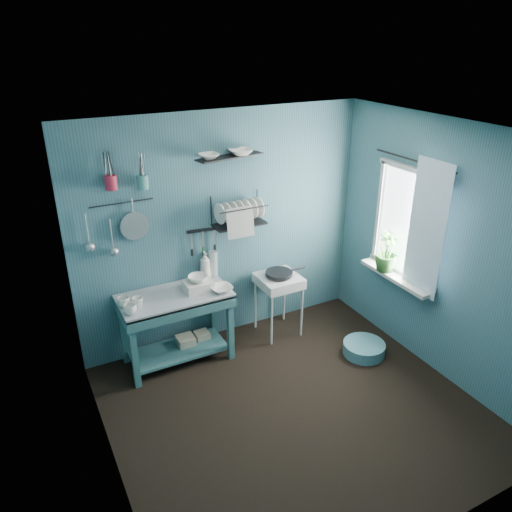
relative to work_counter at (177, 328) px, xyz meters
name	(u,v)px	position (x,y,z in m)	size (l,w,h in m)	color
floor	(294,409)	(0.68, -1.21, -0.39)	(3.20, 3.20, 0.00)	black
ceiling	(305,136)	(0.68, -1.21, 2.11)	(3.20, 3.20, 0.00)	silver
wall_back	(223,230)	(0.68, 0.29, 0.86)	(3.20, 3.20, 0.00)	#315A65
wall_front	(437,401)	(0.68, -2.71, 0.86)	(3.20, 3.20, 0.00)	#315A65
wall_left	(100,342)	(-0.92, -1.21, 0.86)	(3.00, 3.00, 0.00)	#315A65
wall_right	(441,253)	(2.28, -1.21, 0.86)	(3.00, 3.00, 0.00)	#315A65
work_counter	(177,328)	(0.00, 0.00, 0.00)	(1.10, 0.55, 0.78)	#2F5F63
mug_left	(130,309)	(-0.48, -0.16, 0.44)	(0.12, 0.12, 0.10)	silver
mug_mid	(138,302)	(-0.38, -0.06, 0.44)	(0.10, 0.10, 0.09)	silver
mug_right	(124,302)	(-0.50, 0.00, 0.44)	(0.12, 0.12, 0.10)	silver
wash_tub	(198,286)	(0.25, -0.02, 0.44)	(0.28, 0.22, 0.10)	beige
tub_bowl	(198,279)	(0.25, -0.02, 0.52)	(0.20, 0.20, 0.06)	silver
soap_bottle	(205,265)	(0.42, 0.20, 0.54)	(0.12, 0.12, 0.30)	beige
water_bottle	(213,263)	(0.52, 0.22, 0.53)	(0.09, 0.09, 0.28)	#9EAAB0
counter_bowl	(222,289)	(0.45, -0.15, 0.42)	(0.22, 0.22, 0.05)	silver
hotplate_stand	(278,304)	(1.20, -0.01, -0.04)	(0.45, 0.45, 0.71)	beige
frying_pan	(279,273)	(1.20, -0.01, 0.36)	(0.30, 0.30, 0.04)	black
knife_strip	(202,230)	(0.43, 0.26, 0.91)	(0.32, 0.02, 0.03)	black
dish_rack	(239,210)	(0.81, 0.16, 1.10)	(0.55, 0.24, 0.32)	black
upper_shelf	(230,157)	(0.73, 0.19, 1.66)	(0.70, 0.18, 0.01)	black
shelf_bowl_left	(209,155)	(0.50, 0.19, 1.70)	(0.19, 0.19, 0.05)	silver
shelf_bowl_right	(241,158)	(0.84, 0.19, 1.64)	(0.24, 0.24, 0.06)	silver
utensil_cup_magenta	(111,182)	(-0.44, 0.21, 1.55)	(0.11, 0.11, 0.13)	#AE2037
utensil_cup_teal	(142,182)	(-0.15, 0.21, 1.52)	(0.11, 0.11, 0.13)	#3D7F78
colander	(135,226)	(-0.26, 0.24, 1.09)	(0.28, 0.28, 0.03)	#AFB4B8
ladle_outer	(87,229)	(-0.70, 0.25, 1.14)	(0.01, 0.01, 0.30)	#AFB4B8
ladle_inner	(111,234)	(-0.49, 0.25, 1.05)	(0.01, 0.01, 0.30)	#AFB4B8
hook_rail	(122,203)	(-0.36, 0.26, 1.33)	(0.01, 0.01, 0.60)	black
window_glass	(409,223)	(2.26, -0.76, 1.01)	(1.10, 1.10, 0.00)	white
windowsill	(395,277)	(2.18, -0.76, 0.42)	(0.16, 0.95, 0.04)	beige
curtain	(426,230)	(2.20, -1.06, 1.06)	(1.35, 1.35, 0.00)	white
curtain_rod	(414,160)	(2.22, -0.76, 1.66)	(0.02, 0.02, 1.05)	black
potted_plant	(387,252)	(2.16, -0.62, 0.66)	(0.24, 0.24, 0.44)	#316528
storage_tin_large	(186,346)	(0.10, 0.05, -0.28)	(0.18, 0.18, 0.22)	gray
storage_tin_small	(202,340)	(0.30, 0.08, -0.29)	(0.15, 0.15, 0.20)	gray
floor_basin	(364,349)	(1.80, -0.82, -0.33)	(0.45, 0.45, 0.13)	teal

